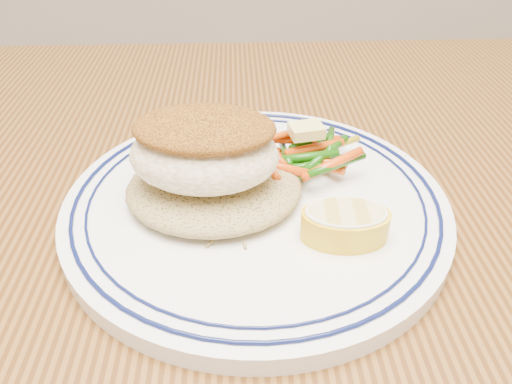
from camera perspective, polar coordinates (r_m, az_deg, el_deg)
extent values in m
cube|color=#49290E|center=(0.38, 7.29, -8.93)|extent=(1.50, 0.90, 0.04)
cylinder|color=white|center=(0.39, 0.00, -1.48)|extent=(0.30, 0.30, 0.01)
torus|color=#0A113F|center=(0.39, 0.00, -0.48)|extent=(0.28, 0.28, 0.00)
torus|color=#0A113F|center=(0.39, 0.00, -0.48)|extent=(0.26, 0.26, 0.00)
ellipsoid|color=olive|center=(0.38, -4.81, 0.92)|extent=(0.13, 0.12, 0.03)
ellipsoid|color=#F9EFCD|center=(0.36, -5.93, 4.20)|extent=(0.12, 0.09, 0.05)
ellipsoid|color=brown|center=(0.35, -5.96, 7.28)|extent=(0.11, 0.08, 0.02)
cylinder|color=#164C09|center=(0.42, 4.75, 3.15)|extent=(0.02, 0.06, 0.01)
cylinder|color=#B89E13|center=(0.43, 4.45, 4.08)|extent=(0.04, 0.03, 0.01)
cylinder|color=#164C09|center=(0.42, 0.71, 3.96)|extent=(0.02, 0.05, 0.01)
cylinder|color=#164C09|center=(0.43, 7.76, 4.19)|extent=(0.03, 0.05, 0.01)
cylinder|color=#D3460A|center=(0.41, 1.95, 2.93)|extent=(0.02, 0.05, 0.01)
cylinder|color=#D3460A|center=(0.42, 6.53, 3.32)|extent=(0.05, 0.05, 0.01)
cylinder|color=#D3460A|center=(0.42, 3.04, 3.46)|extent=(0.03, 0.05, 0.01)
cylinder|color=#D3460A|center=(0.40, 2.74, 2.59)|extent=(0.03, 0.05, 0.01)
cylinder|color=#164C09|center=(0.41, 3.33, 2.86)|extent=(0.06, 0.02, 0.01)
cylinder|color=#164C09|center=(0.41, 6.27, 2.83)|extent=(0.05, 0.04, 0.01)
cylinder|color=#164C09|center=(0.41, 6.82, 3.26)|extent=(0.05, 0.03, 0.01)
cylinder|color=#D3460A|center=(0.42, 6.62, 3.68)|extent=(0.05, 0.03, 0.01)
cylinder|color=#164C09|center=(0.42, 3.36, 4.48)|extent=(0.01, 0.05, 0.01)
cylinder|color=#B89E13|center=(0.43, 8.28, 4.93)|extent=(0.06, 0.03, 0.01)
cylinder|color=#D3460A|center=(0.44, 6.21, 6.02)|extent=(0.06, 0.01, 0.01)
cylinder|color=#164C09|center=(0.41, 5.64, 3.98)|extent=(0.06, 0.01, 0.01)
cylinder|color=#164C09|center=(0.44, 8.50, 5.87)|extent=(0.02, 0.05, 0.01)
cylinder|color=#164C09|center=(0.43, 6.38, 5.65)|extent=(0.04, 0.03, 0.01)
cylinder|color=#D3460A|center=(0.40, 1.12, 3.19)|extent=(0.02, 0.05, 0.01)
cylinder|color=#164C09|center=(0.41, 7.93, 4.31)|extent=(0.05, 0.05, 0.01)
cylinder|color=#D3460A|center=(0.43, 3.32, 5.96)|extent=(0.06, 0.02, 0.01)
cylinder|color=#D3460A|center=(0.42, 6.70, 5.04)|extent=(0.05, 0.02, 0.01)
cylinder|color=#D3460A|center=(0.39, 2.35, 2.97)|extent=(0.05, 0.02, 0.01)
cylinder|color=#D3460A|center=(0.39, 8.77, 3.19)|extent=(0.05, 0.03, 0.02)
cylinder|color=#164C09|center=(0.40, 9.25, 3.10)|extent=(0.05, 0.03, 0.01)
cylinder|color=#D3460A|center=(0.41, 1.35, 5.23)|extent=(0.03, 0.06, 0.01)
cylinder|color=#D3460A|center=(0.42, 1.30, 6.12)|extent=(0.05, 0.02, 0.01)
cube|color=#E0D66D|center=(0.41, 5.77, 7.02)|extent=(0.03, 0.03, 0.01)
torus|color=white|center=(0.34, 10.30, -2.29)|extent=(0.06, 0.06, 0.00)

